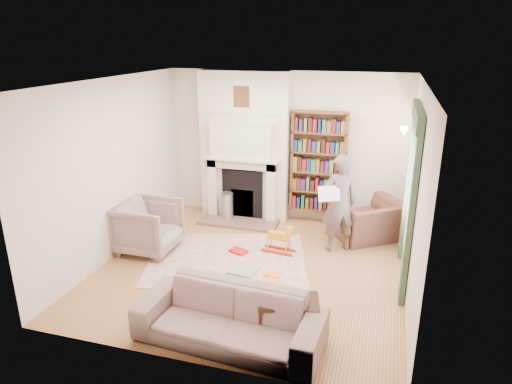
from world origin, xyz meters
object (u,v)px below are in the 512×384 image
(armchair_left, at_px, (149,227))
(coffee_table, at_px, (289,316))
(bookcase, at_px, (318,162))
(sofa, at_px, (229,317))
(rocking_horse, at_px, (278,239))
(armchair_reading, at_px, (368,220))
(paraffin_heater, at_px, (227,207))
(man_reading, at_px, (339,203))

(armchair_left, height_order, coffee_table, armchair_left)
(bookcase, xyz_separation_m, coffee_table, (0.25, -3.55, -0.95))
(sofa, xyz_separation_m, rocking_horse, (-0.00, 2.41, -0.08))
(armchair_reading, bearing_deg, paraffin_heater, -37.89)
(paraffin_heater, xyz_separation_m, rocking_horse, (1.28, -1.08, -0.04))
(sofa, distance_m, rocking_horse, 2.41)
(man_reading, bearing_deg, armchair_reading, -155.44)
(armchair_reading, distance_m, coffee_table, 3.13)
(sofa, xyz_separation_m, paraffin_heater, (-1.29, 3.49, -0.04))
(coffee_table, height_order, paraffin_heater, paraffin_heater)
(bookcase, height_order, sofa, bookcase)
(man_reading, distance_m, rocking_horse, 1.14)
(armchair_reading, bearing_deg, bookcase, -63.14)
(armchair_left, distance_m, man_reading, 3.13)
(armchair_left, xyz_separation_m, rocking_horse, (2.07, 0.52, -0.18))
(rocking_horse, bearing_deg, paraffin_heater, 146.82)
(armchair_reading, bearing_deg, coffee_table, 40.85)
(man_reading, xyz_separation_m, coffee_table, (-0.29, -2.44, -0.60))
(paraffin_heater, bearing_deg, rocking_horse, -40.18)
(bookcase, relative_size, paraffin_heater, 3.36)
(man_reading, bearing_deg, paraffin_heater, -46.47)
(bookcase, bearing_deg, rocking_horse, -104.28)
(armchair_left, bearing_deg, coffee_table, -119.49)
(bookcase, bearing_deg, armchair_reading, -27.59)
(armchair_reading, distance_m, sofa, 3.64)
(armchair_reading, xyz_separation_m, rocking_horse, (-1.36, -0.98, -0.11))
(armchair_reading, relative_size, sofa, 0.49)
(armchair_reading, bearing_deg, armchair_left, -12.02)
(armchair_reading, bearing_deg, man_reading, 17.58)
(armchair_left, height_order, paraffin_heater, armchair_left)
(bookcase, distance_m, armchair_left, 3.25)
(coffee_table, bearing_deg, sofa, -163.22)
(armchair_reading, distance_m, armchair_left, 3.74)
(bookcase, xyz_separation_m, paraffin_heater, (-1.66, -0.40, -0.90))
(sofa, bearing_deg, armchair_reading, 72.29)
(rocking_horse, bearing_deg, bookcase, 82.72)
(armchair_reading, relative_size, paraffin_heater, 1.95)
(bookcase, relative_size, man_reading, 1.13)
(armchair_reading, distance_m, man_reading, 0.89)
(paraffin_heater, bearing_deg, coffee_table, -58.77)
(armchair_left, xyz_separation_m, man_reading, (2.98, 0.89, 0.40))
(sofa, height_order, coffee_table, sofa)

